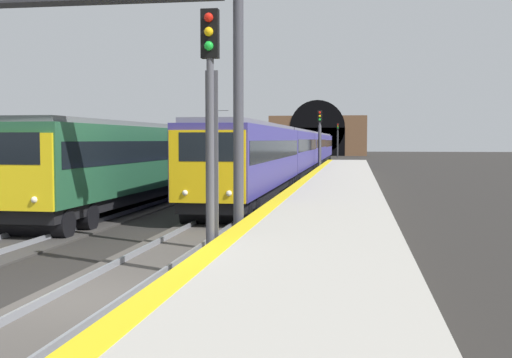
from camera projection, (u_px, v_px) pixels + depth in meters
The scene contains 12 objects.
ground_plane at pixel (91, 302), 12.24m from camera, with size 320.00×320.00×0.00m, color #282623.
platform_right at pixel (302, 283), 11.58m from camera, with size 112.00×3.97×1.02m, color #ADA89E.
platform_right_edge_strip at pixel (209, 253), 11.82m from camera, with size 112.00×0.50×0.01m, color yellow.
track_main_line at pixel (91, 300), 12.24m from camera, with size 160.00×2.68×0.21m.
train_main_approaching at pixel (301, 150), 58.22m from camera, with size 74.30×2.86×3.90m.
train_adjacent_platform at pixel (219, 152), 47.22m from camera, with size 57.67×3.18×4.76m.
railway_signal_near at pixel (211, 120), 13.87m from camera, with size 0.39×0.38×5.93m.
railway_signal_mid at pixel (320, 136), 55.15m from camera, with size 0.39×0.38×5.67m.
railway_signal_far at pixel (338, 137), 108.16m from camera, with size 0.39×0.38×5.92m.
overhead_signal_gantry at pixel (82, 42), 17.68m from camera, with size 0.70×9.10×7.74m.
tunnel_portal at pixel (318, 136), 125.19m from camera, with size 2.55×19.17×10.86m.
catenary_mast_near at pixel (211, 135), 73.08m from camera, with size 0.22×2.21×7.07m.
Camera 1 is at (-11.43, -5.01, 3.12)m, focal length 44.74 mm.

